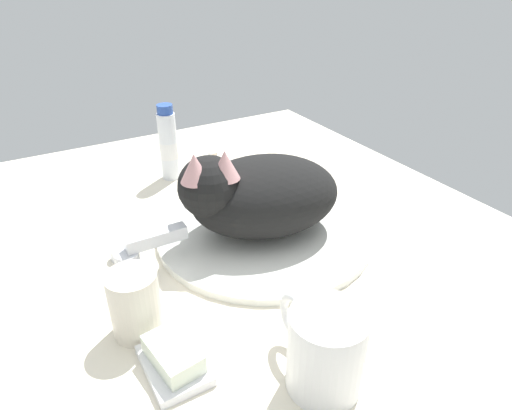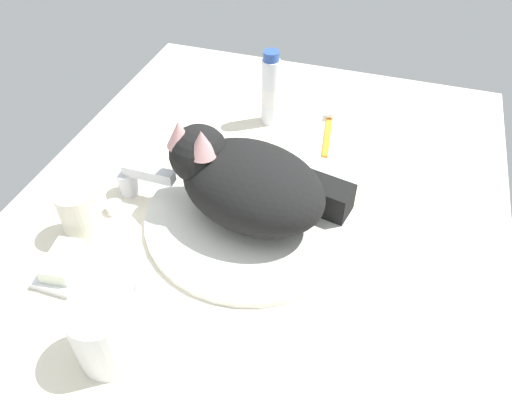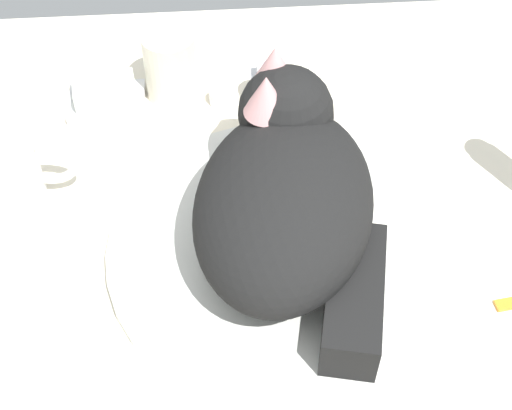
{
  "view_description": "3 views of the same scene",
  "coord_description": "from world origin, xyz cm",
  "px_view_note": "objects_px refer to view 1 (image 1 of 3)",
  "views": [
    {
      "loc": [
        -54.65,
        33.17,
        41.73
      ],
      "look_at": [
        0.68,
        1.22,
        5.71
      ],
      "focal_mm": 31.86,
      "sensor_mm": 36.0,
      "label": 1
    },
    {
      "loc": [
        -54.62,
        -18.14,
        58.54
      ],
      "look_at": [
        -2.33,
        -1.36,
        5.89
      ],
      "focal_mm": 34.49,
      "sensor_mm": 36.0,
      "label": 2
    },
    {
      "loc": [
        -5.84,
        -45.74,
        63.3
      ],
      "look_at": [
        -2.45,
        2.55,
        4.75
      ],
      "focal_mm": 53.68,
      "sensor_mm": 36.0,
      "label": 3
    }
  ],
  "objects_px": {
    "rinse_cup": "(135,304)",
    "soap_bar": "(173,354)",
    "cat": "(257,194)",
    "coffee_mug": "(324,349)",
    "faucet": "(137,259)",
    "toothbrush": "(225,163)",
    "toothpaste_bottle": "(168,145)"
  },
  "relations": [
    {
      "from": "rinse_cup",
      "to": "soap_bar",
      "type": "relative_size",
      "value": 1.2
    },
    {
      "from": "cat",
      "to": "coffee_mug",
      "type": "relative_size",
      "value": 2.4
    },
    {
      "from": "faucet",
      "to": "coffee_mug",
      "type": "bearing_deg",
      "value": -157.76
    },
    {
      "from": "soap_bar",
      "to": "faucet",
      "type": "bearing_deg",
      "value": -5.36
    },
    {
      "from": "coffee_mug",
      "to": "faucet",
      "type": "bearing_deg",
      "value": 22.24
    },
    {
      "from": "coffee_mug",
      "to": "toothbrush",
      "type": "height_order",
      "value": "coffee_mug"
    },
    {
      "from": "faucet",
      "to": "coffee_mug",
      "type": "distance_m",
      "value": 0.31
    },
    {
      "from": "rinse_cup",
      "to": "toothpaste_bottle",
      "type": "bearing_deg",
      "value": -25.96
    },
    {
      "from": "cat",
      "to": "soap_bar",
      "type": "xyz_separation_m",
      "value": [
        -0.19,
        0.22,
        -0.05
      ]
    },
    {
      "from": "coffee_mug",
      "to": "rinse_cup",
      "type": "bearing_deg",
      "value": 40.65
    },
    {
      "from": "toothpaste_bottle",
      "to": "rinse_cup",
      "type": "bearing_deg",
      "value": 154.04
    },
    {
      "from": "toothbrush",
      "to": "soap_bar",
      "type": "bearing_deg",
      "value": 147.45
    },
    {
      "from": "cat",
      "to": "toothbrush",
      "type": "xyz_separation_m",
      "value": [
        0.28,
        -0.08,
        -0.07
      ]
    },
    {
      "from": "rinse_cup",
      "to": "soap_bar",
      "type": "bearing_deg",
      "value": -168.3
    },
    {
      "from": "faucet",
      "to": "toothpaste_bottle",
      "type": "height_order",
      "value": "toothpaste_bottle"
    },
    {
      "from": "faucet",
      "to": "cat",
      "type": "relative_size",
      "value": 0.44
    },
    {
      "from": "rinse_cup",
      "to": "coffee_mug",
      "type": "bearing_deg",
      "value": -139.35
    },
    {
      "from": "faucet",
      "to": "toothpaste_bottle",
      "type": "xyz_separation_m",
      "value": [
        0.29,
        -0.16,
        0.04
      ]
    },
    {
      "from": "coffee_mug",
      "to": "toothpaste_bottle",
      "type": "relative_size",
      "value": 0.82
    },
    {
      "from": "cat",
      "to": "coffee_mug",
      "type": "bearing_deg",
      "value": 163.53
    },
    {
      "from": "cat",
      "to": "toothpaste_bottle",
      "type": "relative_size",
      "value": 1.96
    },
    {
      "from": "rinse_cup",
      "to": "toothpaste_bottle",
      "type": "relative_size",
      "value": 0.56
    },
    {
      "from": "soap_bar",
      "to": "toothpaste_bottle",
      "type": "distance_m",
      "value": 0.51
    },
    {
      "from": "faucet",
      "to": "toothpaste_bottle",
      "type": "relative_size",
      "value": 0.86
    },
    {
      "from": "faucet",
      "to": "cat",
      "type": "height_order",
      "value": "cat"
    },
    {
      "from": "cat",
      "to": "rinse_cup",
      "type": "height_order",
      "value": "cat"
    },
    {
      "from": "faucet",
      "to": "toothbrush",
      "type": "distance_m",
      "value": 0.4
    },
    {
      "from": "faucet",
      "to": "toothbrush",
      "type": "height_order",
      "value": "faucet"
    },
    {
      "from": "faucet",
      "to": "toothbrush",
      "type": "bearing_deg",
      "value": -45.07
    },
    {
      "from": "cat",
      "to": "rinse_cup",
      "type": "bearing_deg",
      "value": 115.97
    },
    {
      "from": "toothpaste_bottle",
      "to": "toothbrush",
      "type": "height_order",
      "value": "toothpaste_bottle"
    },
    {
      "from": "coffee_mug",
      "to": "soap_bar",
      "type": "height_order",
      "value": "coffee_mug"
    }
  ]
}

